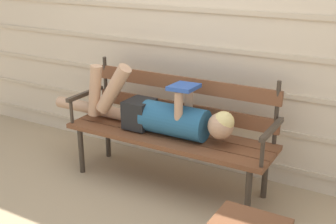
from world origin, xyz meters
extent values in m
plane|color=tan|center=(0.00, 0.00, 0.00)|extent=(12.00, 12.00, 0.00)
cube|color=beige|center=(0.00, 0.59, 1.18)|extent=(5.00, 0.06, 2.36)
cube|color=#C1AD8E|center=(0.00, 0.55, 0.15)|extent=(5.00, 0.02, 0.04)
cube|color=#C1AD8E|center=(0.00, 0.55, 0.44)|extent=(5.00, 0.02, 0.04)
cube|color=#C1AD8E|center=(0.00, 0.55, 0.74)|extent=(5.00, 0.02, 0.04)
cube|color=#C1AD8E|center=(0.00, 0.55, 1.03)|extent=(5.00, 0.02, 0.04)
cube|color=#C1AD8E|center=(0.00, 0.55, 1.33)|extent=(5.00, 0.02, 0.04)
cube|color=brown|center=(0.00, -0.06, 0.41)|extent=(1.66, 0.15, 0.04)
cube|color=brown|center=(0.00, 0.10, 0.41)|extent=(1.66, 0.15, 0.04)
cube|color=brown|center=(0.00, 0.26, 0.41)|extent=(1.66, 0.15, 0.04)
cube|color=brown|center=(0.00, 0.33, 0.56)|extent=(1.59, 0.05, 0.11)
cube|color=brown|center=(0.00, 0.33, 0.78)|extent=(1.59, 0.05, 0.11)
cylinder|color=#382D23|center=(-0.76, 0.33, 0.67)|extent=(0.03, 0.03, 0.48)
cylinder|color=#382D23|center=(0.76, 0.33, 0.67)|extent=(0.03, 0.03, 0.48)
cylinder|color=#382D23|center=(-0.73, -0.08, 0.20)|extent=(0.04, 0.04, 0.40)
cylinder|color=#382D23|center=(0.73, -0.08, 0.20)|extent=(0.04, 0.04, 0.40)
cylinder|color=#382D23|center=(-0.73, 0.28, 0.20)|extent=(0.04, 0.04, 0.40)
cylinder|color=#382D23|center=(0.73, 0.28, 0.20)|extent=(0.04, 0.04, 0.40)
cube|color=#382D23|center=(-0.80, 0.10, 0.63)|extent=(0.04, 0.44, 0.03)
cylinder|color=#382D23|center=(-0.80, -0.08, 0.53)|extent=(0.03, 0.03, 0.20)
cube|color=#382D23|center=(0.80, 0.10, 0.63)|extent=(0.04, 0.44, 0.03)
cylinder|color=#382D23|center=(0.80, -0.08, 0.53)|extent=(0.03, 0.03, 0.20)
cylinder|color=#23567A|center=(0.06, 0.10, 0.55)|extent=(0.51, 0.24, 0.24)
cube|color=black|center=(-0.26, 0.10, 0.55)|extent=(0.20, 0.23, 0.22)
sphere|color=tan|center=(0.43, 0.10, 0.58)|extent=(0.19, 0.19, 0.19)
sphere|color=#E0C67A|center=(0.45, 0.10, 0.62)|extent=(0.16, 0.16, 0.16)
cylinder|color=tan|center=(-0.46, 0.04, 0.74)|extent=(0.34, 0.11, 0.43)
cylinder|color=tan|center=(-0.65, 0.04, 0.70)|extent=(0.15, 0.09, 0.43)
cylinder|color=tan|center=(-0.75, 0.16, 0.49)|extent=(0.82, 0.10, 0.10)
cylinder|color=tan|center=(0.13, 0.02, 0.68)|extent=(0.06, 0.06, 0.26)
cylinder|color=tan|center=(0.13, 0.18, 0.68)|extent=(0.06, 0.06, 0.26)
cube|color=#284C9E|center=(0.13, 0.10, 0.83)|extent=(0.20, 0.26, 0.05)
cube|color=brown|center=(0.92, -0.60, 0.34)|extent=(0.41, 0.30, 0.03)
camera|label=1|loc=(1.57, -2.62, 1.73)|focal=47.13mm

